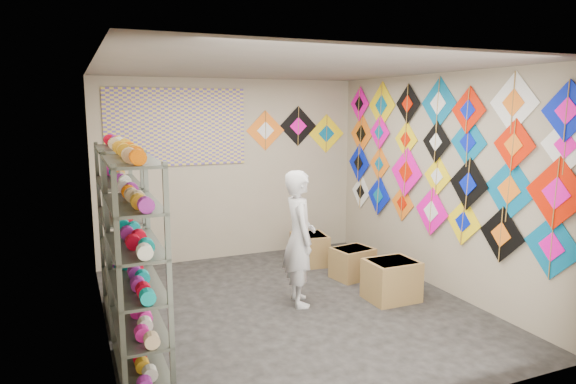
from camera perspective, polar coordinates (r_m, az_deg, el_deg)
name	(u,v)px	position (r m, az deg, el deg)	size (l,w,h in m)	color
ground	(290,307)	(6.08, 0.25, -12.67)	(4.50, 4.50, 0.00)	black
room_walls	(290,166)	(5.67, 0.26, 2.91)	(4.50, 4.50, 4.50)	tan
shelf_rack_front	(137,268)	(4.55, -16.48, -8.13)	(0.40, 1.10, 1.90)	#4C5147
shelf_rack_back	(121,233)	(5.80, -18.02, -4.40)	(0.40, 1.10, 1.90)	#4C5147
string_spools	(128,239)	(5.14, -17.40, -5.02)	(0.12, 2.36, 0.12)	#FF22AD
kite_wall_display	(439,160)	(6.65, 16.42, 3.44)	(0.06, 4.26, 2.03)	#066290
back_wall_kites	(297,130)	(8.13, 1.04, 6.89)	(1.67, 0.02, 0.75)	orange
poster	(177,127)	(7.54, -12.23, 7.05)	(2.00, 0.01, 1.10)	#564597
shopkeeper	(299,238)	(5.95, 1.27, -5.14)	(0.48, 0.64, 1.58)	silver
carton_a	(391,280)	(6.35, 11.41, -9.58)	(0.58, 0.48, 0.48)	olive
carton_b	(353,263)	(7.03, 7.18, -7.84)	(0.51, 0.41, 0.41)	olive
carton_c	(310,249)	(7.56, 2.42, -6.38)	(0.47, 0.52, 0.45)	olive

